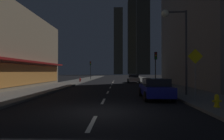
# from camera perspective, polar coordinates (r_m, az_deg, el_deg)

# --- Properties ---
(ground_plane) EXTENTS (78.00, 136.00, 0.10)m
(ground_plane) POSITION_cam_1_polar(r_m,az_deg,el_deg) (41.00, 0.58, -3.26)
(ground_plane) COLOR black
(sidewalk_right) EXTENTS (4.00, 76.00, 0.15)m
(sidewalk_right) POSITION_cam_1_polar(r_m,az_deg,el_deg) (41.42, 10.33, -3.05)
(sidewalk_right) COLOR #605E59
(sidewalk_right) RESTS_ON ground
(sidewalk_left) EXTENTS (4.00, 76.00, 0.15)m
(sidewalk_left) POSITION_cam_1_polar(r_m,az_deg,el_deg) (41.75, -9.08, -3.03)
(sidewalk_left) COLOR #605E59
(sidewalk_left) RESTS_ON ground
(lane_marking_center) EXTENTS (0.16, 33.40, 0.01)m
(lane_marking_center) POSITION_cam_1_polar(r_m,az_deg,el_deg) (22.64, -0.54, -5.37)
(lane_marking_center) COLOR silver
(lane_marking_center) RESTS_ON ground
(building_apartment_right) EXTENTS (11.00, 20.00, 18.89)m
(building_apartment_right) POSITION_cam_1_polar(r_m,az_deg,el_deg) (29.34, 30.35, 14.42)
(building_apartment_right) COLOR slate
(building_apartment_right) RESTS_ON ground
(skyscraper_distant_tall) EXTENTS (6.32, 6.72, 47.07)m
(skyscraper_distant_tall) POSITION_cam_1_polar(r_m,az_deg,el_deg) (135.38, 1.92, 8.69)
(skyscraper_distant_tall) COLOR #4B4738
(skyscraper_distant_tall) RESTS_ON ground
(skyscraper_distant_mid) EXTENTS (6.90, 7.99, 58.11)m
(skyscraper_distant_mid) POSITION_cam_1_polar(r_m,az_deg,el_deg) (152.09, 6.17, 9.78)
(skyscraper_distant_mid) COLOR #343227
(skyscraper_distant_mid) RESTS_ON ground
(skyscraper_distant_short) EXTENTS (8.42, 7.22, 52.67)m
(skyscraper_distant_short) POSITION_cam_1_polar(r_m,az_deg,el_deg) (126.52, 9.39, 10.63)
(skyscraper_distant_short) COLOR #333026
(skyscraper_distant_short) RESTS_ON ground
(car_parked_near) EXTENTS (1.98, 4.24, 1.45)m
(car_parked_near) POSITION_cam_1_polar(r_m,az_deg,el_deg) (13.60, 13.11, -5.49)
(car_parked_near) COLOR navy
(car_parked_near) RESTS_ON ground
(car_parked_far) EXTENTS (1.98, 4.24, 1.45)m
(car_parked_far) POSITION_cam_1_polar(r_m,az_deg,el_deg) (33.02, 6.51, -2.55)
(car_parked_far) COLOR silver
(car_parked_far) RESTS_ON ground
(fire_hydrant_yellow_near) EXTENTS (0.42, 0.30, 0.65)m
(fire_hydrant_yellow_near) POSITION_cam_1_polar(r_m,az_deg,el_deg) (10.80, 29.35, -8.27)
(fire_hydrant_yellow_near) COLOR yellow
(fire_hydrant_yellow_near) RESTS_ON sidewalk_right
(fire_hydrant_far_left) EXTENTS (0.42, 0.30, 0.65)m
(fire_hydrant_far_left) POSITION_cam_1_polar(r_m,az_deg,el_deg) (34.05, -9.72, -2.97)
(fire_hydrant_far_left) COLOR red
(fire_hydrant_far_left) RESTS_ON sidewalk_left
(traffic_light_near_right) EXTENTS (0.32, 0.48, 4.20)m
(traffic_light_near_right) POSITION_cam_1_polar(r_m,az_deg,el_deg) (23.26, 13.17, 2.63)
(traffic_light_near_right) COLOR #2D2D2D
(traffic_light_near_right) RESTS_ON sidewalk_right
(traffic_light_far_left) EXTENTS (0.32, 0.48, 4.20)m
(traffic_light_far_left) POSITION_cam_1_polar(r_m,az_deg,el_deg) (43.67, -6.58, 1.17)
(traffic_light_far_left) COLOR #2D2D2D
(traffic_light_far_left) RESTS_ON sidewalk_left
(street_lamp_right) EXTENTS (1.96, 0.56, 6.58)m
(street_lamp_right) POSITION_cam_1_polar(r_m,az_deg,el_deg) (15.53, 18.74, 11.19)
(street_lamp_right) COLOR #38383D
(street_lamp_right) RESTS_ON sidewalk_right
(pedestrian_crossing_sign) EXTENTS (0.91, 0.08, 3.15)m
(pedestrian_crossing_sign) POSITION_cam_1_polar(r_m,az_deg,el_deg) (12.28, 24.05, -0.04)
(pedestrian_crossing_sign) COLOR slate
(pedestrian_crossing_sign) RESTS_ON sidewalk_right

